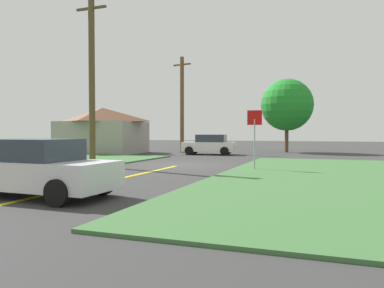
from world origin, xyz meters
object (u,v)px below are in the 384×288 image
at_px(utility_pole_mid, 182,104).
at_px(stop_sign, 255,129).
at_px(car_behind_on_main_road, 35,168).
at_px(oak_tree_left, 287,105).
at_px(car_approaching_junction, 210,145).
at_px(barn, 103,130).
at_px(utility_pole_near, 92,79).

bearing_deg(utility_pole_mid, stop_sign, -56.39).
distance_m(stop_sign, car_behind_on_main_road, 10.48).
bearing_deg(oak_tree_left, car_approaching_junction, -133.34).
distance_m(car_behind_on_main_road, car_approaching_junction, 20.79).
height_order(car_approaching_junction, oak_tree_left, oak_tree_left).
bearing_deg(barn, stop_sign, -34.42).
relative_size(stop_sign, oak_tree_left, 0.43).
distance_m(car_approaching_junction, barn, 9.59).
relative_size(car_behind_on_main_road, utility_pole_mid, 0.54).
xyz_separation_m(car_approaching_junction, barn, (-9.48, -0.86, 1.16)).
height_order(utility_pole_near, oak_tree_left, utility_pole_near).
relative_size(car_behind_on_main_road, barn, 0.67).
bearing_deg(utility_pole_near, stop_sign, 5.23).
relative_size(stop_sign, utility_pole_near, 0.31).
relative_size(utility_pole_near, barn, 1.33).
xyz_separation_m(car_behind_on_main_road, car_approaching_junction, (-1.35, 20.74, -0.00)).
distance_m(stop_sign, utility_pole_mid, 16.51).
bearing_deg(utility_pole_near, car_approaching_junction, 77.11).
relative_size(stop_sign, barn, 0.42).
xyz_separation_m(stop_sign, car_approaching_junction, (-5.75, 11.30, -1.17)).
relative_size(stop_sign, car_behind_on_main_road, 0.62).
distance_m(stop_sign, utility_pole_near, 8.96).
distance_m(stop_sign, car_approaching_junction, 12.73).
relative_size(car_approaching_junction, oak_tree_left, 0.66).
xyz_separation_m(stop_sign, car_behind_on_main_road, (-4.41, -9.44, -1.17)).
bearing_deg(car_behind_on_main_road, oak_tree_left, 82.60).
height_order(stop_sign, oak_tree_left, oak_tree_left).
bearing_deg(utility_pole_mid, oak_tree_left, 21.73).
height_order(car_behind_on_main_road, barn, barn).
distance_m(utility_pole_near, utility_pole_mid, 14.40).
height_order(utility_pole_near, barn, utility_pole_near).
bearing_deg(oak_tree_left, car_behind_on_main_road, -98.84).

